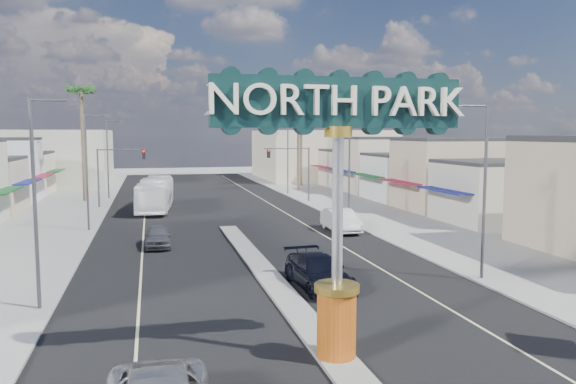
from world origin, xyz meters
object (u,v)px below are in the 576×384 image
suv_right (318,272)px  car_parked_right (341,220)px  city_bus (156,194)px  streetlight_r_mid (347,162)px  traffic_signal_left (117,166)px  palm_right_mid (298,110)px  streetlight_l_mid (89,166)px  traffic_signal_right (293,163)px  palm_right_far (301,99)px  streetlight_l_far (109,155)px  gateway_sign (338,184)px  car_parked_left (158,236)px  streetlight_r_near (482,182)px  palm_left_far (81,97)px  streetlight_l_near (39,193)px  streetlight_r_far (287,153)px

suv_right → car_parked_right: car_parked_right is taller
city_bus → streetlight_r_mid: bearing=-28.8°
traffic_signal_left → palm_right_mid: palm_right_mid is taller
streetlight_l_mid → car_parked_right: size_ratio=1.72×
traffic_signal_right → palm_right_far: size_ratio=0.43×
city_bus → traffic_signal_right: bearing=17.4°
streetlight_l_far → streetlight_l_mid: bearing=-90.0°
gateway_sign → car_parked_right: size_ratio=1.74×
suv_right → car_parked_left: suv_right is taller
traffic_signal_right → car_parked_right: bearing=-92.8°
streetlight_r_near → gateway_sign: bearing=-142.4°
car_parked_right → palm_left_far: bearing=131.4°
gateway_sign → streetlight_r_mid: gateway_sign is taller
traffic_signal_left → streetlight_r_mid: bearing=-35.5°
gateway_sign → suv_right: bearing=77.0°
streetlight_l_near → city_bus: size_ratio=0.78×
car_parked_left → streetlight_l_near: bearing=-110.1°
streetlight_l_near → car_parked_right: (18.70, 15.40, -4.20)m
palm_right_mid → streetlight_r_mid: bearing=-95.6°
palm_right_far → streetlight_l_mid: bearing=-128.5°
streetlight_l_far → car_parked_right: 32.78m
traffic_signal_right → palm_right_far: (5.82, 18.01, 8.11)m
streetlight_l_far → streetlight_r_mid: same height
streetlight_r_far → streetlight_r_mid: bearing=-90.0°
streetlight_l_mid → streetlight_r_mid: (20.87, 0.00, 0.00)m
gateway_sign → car_parked_right: (8.27, 23.43, -5.06)m
palm_right_far → suv_right: palm_right_far is taller
streetlight_l_near → streetlight_l_mid: size_ratio=1.00×
car_parked_right → city_bus: size_ratio=0.46×
streetlight_r_mid → palm_right_far: size_ratio=0.64×
streetlight_r_near → suv_right: 9.47m
city_bus → streetlight_l_near: bearing=-93.2°
streetlight_r_mid → car_parked_left: bearing=-155.6°
palm_left_far → streetlight_l_mid: bearing=-82.7°
car_parked_left → gateway_sign: bearing=-74.1°
traffic_signal_left → car_parked_left: size_ratio=1.42×
palm_right_far → car_parked_right: palm_right_far is taller
palm_left_far → suv_right: bearing=-69.1°
palm_right_mid → streetlight_l_far: bearing=-170.3°
palm_right_far → suv_right: bearing=-104.2°
streetlight_l_near → palm_left_far: size_ratio=0.69×
streetlight_l_far → palm_left_far: bearing=-142.1°
streetlight_l_mid → car_parked_left: size_ratio=2.14×
traffic_signal_left → car_parked_left: traffic_signal_left is taller
traffic_signal_left → car_parked_left: (3.68, -21.24, -3.56)m
streetlight_r_near → car_parked_left: bearing=141.3°
palm_right_far → streetlight_r_near: bearing=-95.0°
traffic_signal_left → streetlight_l_mid: size_ratio=0.67×
streetlight_l_near → streetlight_r_near: 20.87m
streetlight_l_near → city_bus: streetlight_l_near is taller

